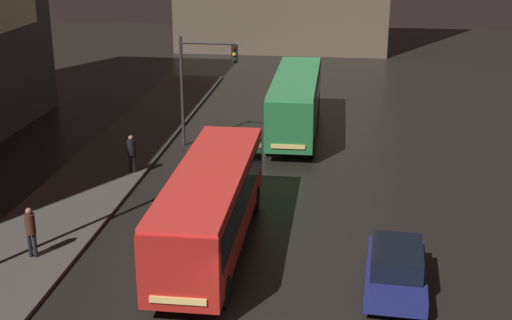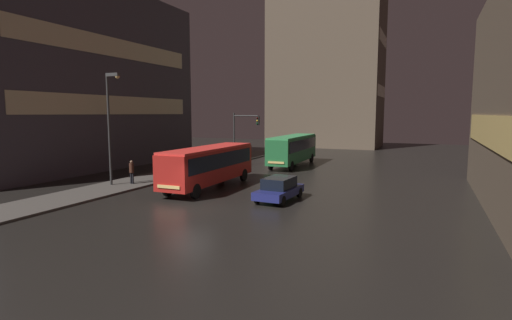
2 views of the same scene
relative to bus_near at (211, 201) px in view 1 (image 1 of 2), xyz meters
name	(u,v)px [view 1 (image 1 of 2)]	position (x,y,z in m)	size (l,w,h in m)	color
sidewalk_left	(74,201)	(-6.50, 3.48, -1.82)	(4.00, 48.00, 0.15)	#47423D
bus_near	(211,201)	(0.00, 0.00, 0.00)	(2.53, 10.46, 3.07)	#AD1E19
bus_far	(296,98)	(1.80, 14.54, 0.09)	(2.51, 10.58, 3.21)	#236B38
car_taxi	(396,268)	(6.33, -2.05, -1.13)	(2.09, 4.40, 1.50)	navy
pedestrian_near	(31,228)	(-5.94, -1.65, -0.67)	(0.46, 0.46, 1.82)	black
pedestrian_mid	(132,150)	(-5.05, 7.03, -0.70)	(0.50, 0.50, 1.75)	black
traffic_light_main	(202,74)	(-2.69, 11.65, 1.92)	(2.93, 0.35, 5.63)	#2D2D2D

